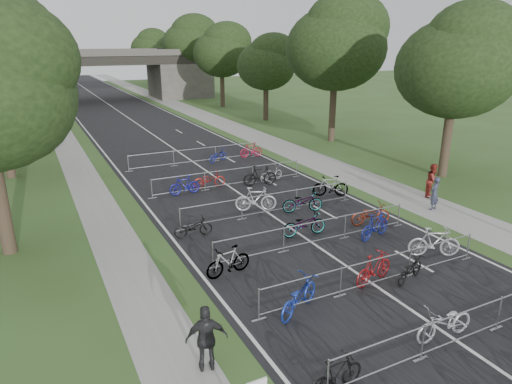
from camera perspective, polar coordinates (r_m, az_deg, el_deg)
road at (r=55.12m, az=-16.06°, el=9.17°), size 11.00×140.00×0.01m
sidewalk_right at (r=57.14m, az=-8.08°, el=10.00°), size 3.00×140.00×0.01m
sidewalk_left at (r=54.25m, az=-23.89°, el=8.18°), size 2.00×140.00×0.01m
lane_markings at (r=55.12m, az=-16.06°, el=9.16°), size 0.12×140.00×0.00m
overpass_bridge at (r=69.46m, az=-18.84°, el=13.62°), size 31.00×8.00×7.05m
tree_right_0 at (r=30.35m, az=24.06°, el=14.48°), size 7.17×7.17×10.93m
tree_right_1 at (r=39.13m, az=10.17°, el=17.71°), size 8.18×8.18×12.47m
tree_right_2 at (r=49.35m, az=1.43°, el=15.80°), size 6.16×6.16×9.39m
tree_left_3 at (r=55.53m, az=-29.03°, el=14.45°), size 6.72×6.72×10.25m
tree_right_3 at (r=60.17m, az=-4.20°, el=17.16°), size 7.17×7.17×10.93m
tree_left_4 at (r=67.51m, az=-28.95°, el=15.48°), size 7.56×7.56×11.53m
tree_right_4 at (r=71.37m, az=-8.14°, el=18.01°), size 8.18×8.18×12.47m
tree_left_5 at (r=79.50m, az=-28.89°, el=16.20°), size 8.40×8.40×12.81m
tree_right_5 at (r=82.84m, az=-10.89°, el=16.55°), size 6.16×6.16×9.39m
tree_left_6 at (r=91.51m, az=-28.61°, el=15.21°), size 6.72×6.72×10.25m
tree_right_6 at (r=94.40m, az=-13.08°, el=17.20°), size 7.17×7.17×10.93m
barrier_row_1 at (r=14.57m, az=24.43°, el=-15.13°), size 9.70×0.08×1.10m
barrier_row_2 at (r=16.64m, az=14.83°, el=-9.64°), size 9.70×0.08×1.10m
barrier_row_3 at (r=19.32m, az=7.43°, el=-5.09°), size 9.70×0.08×1.10m
barrier_row_4 at (r=22.49m, az=1.76°, el=-1.49°), size 9.70×0.08×1.10m
barrier_row_5 at (r=26.76m, az=-3.34°, el=1.77°), size 9.70×0.08×1.10m
barrier_row_6 at (r=32.17m, az=-7.63°, el=4.49°), size 9.70×0.08×1.10m
bike_4 at (r=12.06m, az=9.99°, el=-21.60°), size 1.68×0.58×0.99m
bike_5 at (r=14.59m, az=22.55°, el=-14.90°), size 2.03×0.79×1.05m
bike_8 at (r=14.75m, az=5.35°, el=-12.84°), size 2.23×1.69×1.12m
bike_9 at (r=16.79m, az=14.54°, el=-9.22°), size 1.99×0.96×1.15m
bike_10 at (r=17.38m, az=18.67°, el=-9.15°), size 1.78×1.10×0.88m
bike_11 at (r=19.44m, az=21.38°, el=-5.88°), size 2.10×1.48×1.24m
bike_12 at (r=16.82m, az=-3.48°, el=-8.66°), size 1.90×0.78×1.11m
bike_13 at (r=20.15m, az=6.03°, el=-4.02°), size 2.13×0.94×1.09m
bike_14 at (r=20.43m, az=14.67°, el=-4.11°), size 2.01×1.00×1.16m
bike_15 at (r=21.89m, az=14.12°, el=-2.72°), size 2.06×1.06×1.03m
bike_16 at (r=20.15m, az=-7.86°, el=-4.39°), size 1.75×0.77×0.89m
bike_17 at (r=22.85m, az=-0.02°, el=-0.92°), size 2.16×1.34×1.26m
bike_18 at (r=22.87m, az=5.84°, el=-1.23°), size 2.19×1.23×1.09m
bike_19 at (r=25.41m, az=9.32°, el=0.73°), size 1.98×1.38×1.17m
bike_20 at (r=25.72m, az=-8.92°, el=0.84°), size 1.77×0.52×1.06m
bike_21 at (r=26.72m, az=-5.87°, el=1.57°), size 1.95×0.84×1.00m
bike_22 at (r=26.91m, az=0.49°, el=2.03°), size 2.10×0.96×1.22m
bike_23 at (r=27.89m, az=1.91°, el=2.32°), size 1.88×1.07×0.93m
bike_26 at (r=32.51m, az=-4.79°, el=4.58°), size 1.84×1.35×0.92m
bike_27 at (r=33.66m, az=-0.62°, el=5.25°), size 1.78×0.55×1.06m
pedestrian_a at (r=24.69m, az=21.40°, el=-0.18°), size 0.71×0.56×1.72m
pedestrian_b at (r=26.67m, az=21.24°, el=1.33°), size 1.12×1.02×1.86m
pedestrian_c at (r=12.34m, az=-6.18°, el=-17.78°), size 1.18×0.73×1.87m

